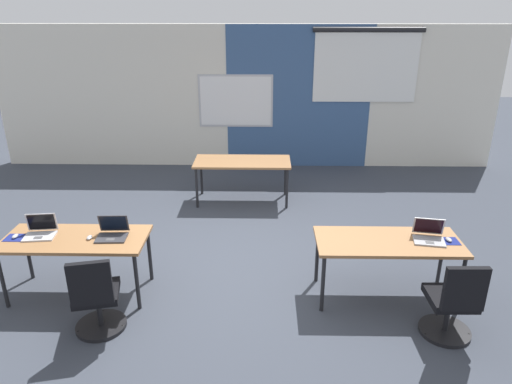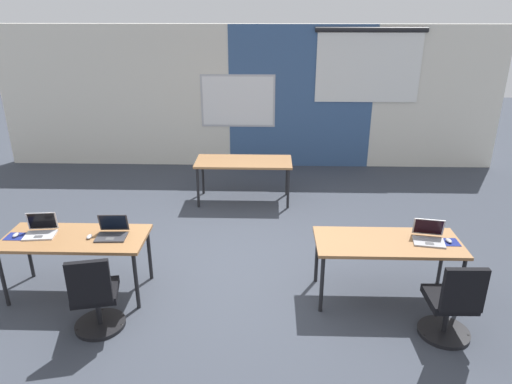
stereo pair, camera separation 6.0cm
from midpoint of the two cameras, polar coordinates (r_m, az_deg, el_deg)
ground_plane at (r=6.13m, az=-2.29°, el=-9.07°), size 24.00×24.00×0.00m
back_wall_assembly at (r=9.60m, az=-0.44°, el=11.45°), size 10.00×0.27×2.80m
desk_near_left at (r=5.69m, az=-20.78°, el=-5.63°), size 1.60×0.70×0.72m
desk_near_right at (r=5.44m, az=15.99°, el=-6.31°), size 1.60×0.70×0.72m
desk_far_center at (r=7.86m, az=-1.29°, el=3.41°), size 1.60×0.70×0.72m
laptop_near_left_inner at (r=5.52m, az=-16.79°, el=-4.68°), size 0.34×0.31×0.23m
mouse_near_left_inner at (r=5.57m, az=-19.30°, el=-5.14°), size 0.06×0.10×0.03m
chair_near_left_inner at (r=5.12m, az=-18.60°, el=-12.29°), size 0.53×0.58×0.92m
laptop_near_left_end at (r=5.85m, az=-24.41°, el=-4.24°), size 0.36×0.31×0.24m
mousepad_near_left_end at (r=5.93m, az=-26.86°, el=-4.84°), size 0.22×0.19×0.00m
mouse_near_left_end at (r=5.93m, az=-26.89°, el=-4.68°), size 0.06×0.10×0.03m
laptop_near_right_end at (r=5.54m, az=20.53°, el=-5.10°), size 0.38×0.35×0.23m
mousepad_near_right_end at (r=5.61m, az=22.62°, el=-5.64°), size 0.22×0.19×0.00m
mouse_near_right_end at (r=5.60m, az=22.65°, el=-5.47°), size 0.07×0.11×0.03m
chair_near_right_end at (r=5.15m, az=22.96°, el=-12.75°), size 0.52×0.54×0.92m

